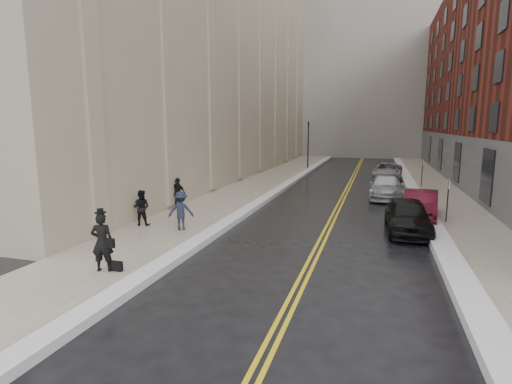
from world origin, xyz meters
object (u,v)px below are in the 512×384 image
Objects in this scene: car_black at (408,216)px; car_silver_near at (386,187)px; car_silver_far at (388,171)px; pedestrian_a at (141,208)px; car_maroon at (421,205)px; pedestrian_main at (102,242)px; pedestrian_b at (181,211)px; pedestrian_c at (178,193)px.

car_black reaches higher than car_silver_near.
car_silver_far is 24.56m from pedestrian_a.
pedestrian_main is at bearing -126.38° from car_maroon.
pedestrian_b reaches higher than car_silver_near.
pedestrian_main reaches higher than pedestrian_c.
pedestrian_main is 1.10× the size of pedestrian_b.
car_silver_near is at bearing 111.57° from car_maroon.
car_black is at bearing -156.61° from pedestrian_main.
pedestrian_a is (-2.17, 5.58, -0.12)m from pedestrian_main.
car_black is at bearing -84.25° from car_silver_far.
car_black is 2.62× the size of pedestrian_b.
car_black is 8.97m from car_silver_near.
car_black is at bearing -85.85° from car_silver_near.
car_silver_near is 13.65m from pedestrian_c.
car_silver_far is at bearing -125.85° from pedestrian_main.
pedestrian_main is 9.91m from pedestrian_c.
car_silver_near is 19.43m from pedestrian_main.
pedestrian_c reaches higher than car_black.
pedestrian_a is at bearing -149.20° from car_maroon.
car_silver_far is (0.31, 10.08, -0.03)m from car_silver_near.
car_maroon is at bearing 72.51° from car_black.
pedestrian_main is (-8.91, -17.26, 0.35)m from car_silver_near.
pedestrian_b is (-9.72, -2.94, 0.24)m from car_black.
pedestrian_c reaches higher than car_maroon.
car_maroon is 13.91m from pedestrian_a.
pedestrian_c is (-12.10, 1.30, 0.23)m from car_black.
car_silver_near is 2.73× the size of pedestrian_main.
pedestrian_main reaches higher than pedestrian_b.
car_silver_near is 3.05× the size of pedestrian_c.
car_maroon is 6.19m from car_silver_near.
car_maroon is at bearing -173.39° from pedestrian_b.
pedestrian_main is at bearing -141.67° from car_black.
car_black is 12.17m from pedestrian_c.
pedestrian_a is at bearing -169.28° from car_black.
pedestrian_main is at bearing 114.07° from pedestrian_c.
car_maroon is 0.86× the size of car_silver_near.
pedestrian_a is at bearing -134.42° from car_silver_near.
car_silver_near is 3.02× the size of pedestrian_b.
car_black is 3.07m from car_maroon.
pedestrian_main reaches higher than car_maroon.
car_silver_far is at bearing -127.50° from pedestrian_a.
car_black is 0.87× the size of car_silver_near.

